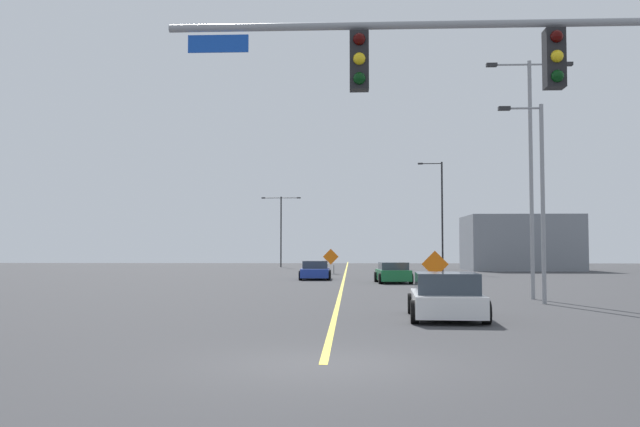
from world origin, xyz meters
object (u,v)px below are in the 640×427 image
car_white_near (446,297)px  street_lamp_mid_left (441,212)px  street_lamp_near_right (531,160)px  street_lamp_near_left (281,225)px  traffic_signal_assembly (554,89)px  construction_sign_left_shoulder (331,258)px  construction_sign_right_lane (435,266)px  car_blue_mid (315,271)px  street_lamp_far_right (539,193)px  car_green_passing (393,273)px

car_white_near → street_lamp_mid_left: bearing=82.7°
street_lamp_near_right → street_lamp_near_left: 55.31m
traffic_signal_assembly → street_lamp_near_right: 16.82m
construction_sign_left_shoulder → construction_sign_right_lane: bearing=-76.0°
traffic_signal_assembly → car_blue_mid: size_ratio=2.57×
street_lamp_far_right → construction_sign_right_lane: size_ratio=3.80×
construction_sign_right_lane → car_green_passing: 7.57m
traffic_signal_assembly → street_lamp_mid_left: bearing=84.8°
street_lamp_near_left → street_lamp_mid_left: 25.69m
street_lamp_near_right → car_white_near: size_ratio=2.25×
street_lamp_far_right → construction_sign_right_lane: (-2.85, 8.83, -2.94)m
street_lamp_near_left → street_lamp_mid_left: street_lamp_mid_left is taller
street_lamp_near_right → street_lamp_mid_left: size_ratio=0.99×
street_lamp_far_right → traffic_signal_assembly: bearing=-104.3°
street_lamp_mid_left → construction_sign_left_shoulder: size_ratio=4.67×
construction_sign_right_lane → car_white_near: 14.63m
street_lamp_mid_left → construction_sign_right_lane: (-3.84, -26.87, -4.23)m
street_lamp_near_right → traffic_signal_assembly: bearing=-103.4°
street_lamp_far_right → construction_sign_left_shoulder: street_lamp_far_right is taller
construction_sign_right_lane → construction_sign_left_shoulder: (-5.98, 24.02, 0.13)m
street_lamp_near_left → construction_sign_left_shoulder: street_lamp_near_left is taller
street_lamp_near_right → car_green_passing: (-4.86, 13.76, -5.11)m
construction_sign_right_lane → street_lamp_near_left: bearing=105.1°
street_lamp_mid_left → construction_sign_left_shoulder: 11.02m
traffic_signal_assembly → street_lamp_near_left: (-11.93, 69.34, 0.24)m
street_lamp_far_right → construction_sign_right_lane: 9.74m
street_lamp_mid_left → car_green_passing: street_lamp_mid_left is taller
street_lamp_mid_left → car_green_passing: bearing=-105.7°
street_lamp_near_right → car_blue_mid: bearing=118.0°
traffic_signal_assembly → street_lamp_mid_left: size_ratio=1.04×
traffic_signal_assembly → car_blue_mid: traffic_signal_assembly is taller
traffic_signal_assembly → car_green_passing: size_ratio=2.66×
street_lamp_near_right → construction_sign_left_shoulder: size_ratio=4.62×
street_lamp_near_right → construction_sign_right_lane: street_lamp_near_right is taller
street_lamp_mid_left → car_green_passing: 20.85m
street_lamp_far_right → construction_sign_left_shoulder: size_ratio=3.53×
street_lamp_far_right → street_lamp_near_left: size_ratio=0.89×
street_lamp_near_right → construction_sign_right_lane: 8.46m
street_lamp_near_right → car_green_passing: bearing=109.4°
construction_sign_right_lane → construction_sign_left_shoulder: size_ratio=0.93×
street_lamp_near_right → construction_sign_right_lane: bearing=116.5°
street_lamp_near_right → street_lamp_mid_left: (0.64, 33.28, -0.27)m
construction_sign_right_lane → street_lamp_far_right: bearing=-72.1°
street_lamp_far_right → construction_sign_right_lane: bearing=107.9°
construction_sign_right_lane → car_white_near: (-1.47, -14.54, -0.59)m
street_lamp_far_right → street_lamp_near_right: bearing=81.9°
street_lamp_far_right → street_lamp_mid_left: (0.99, 35.71, 1.29)m
street_lamp_near_right → construction_sign_right_lane: (-3.19, 6.41, -4.50)m
street_lamp_mid_left → construction_sign_left_shoulder: bearing=-163.8°
car_blue_mid → car_white_near: bearing=-79.0°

